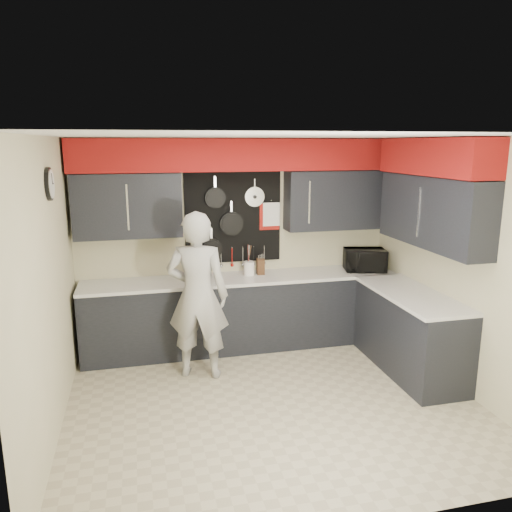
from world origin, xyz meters
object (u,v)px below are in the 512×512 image
object	(u,v)px
person	(198,296)
knife_block	(261,266)
microwave	(365,260)
coffee_maker	(202,263)
utensil_crock	(249,268)

from	to	relation	value
person	knife_block	bearing A→B (deg)	-122.74
knife_block	person	size ratio (longest dim) A/B	0.11
microwave	person	size ratio (longest dim) A/B	0.28
microwave	coffee_maker	world-z (taller)	coffee_maker
knife_block	coffee_maker	bearing A→B (deg)	-178.30
utensil_crock	coffee_maker	size ratio (longest dim) A/B	0.49
microwave	person	world-z (taller)	person
microwave	person	bearing A→B (deg)	-151.87
microwave	knife_block	bearing A→B (deg)	-172.41
knife_block	coffee_maker	xyz separation A→B (m)	(-0.74, 0.01, 0.08)
knife_block	person	world-z (taller)	person
coffee_maker	knife_block	bearing A→B (deg)	13.77
utensil_crock	person	size ratio (longest dim) A/B	0.09
knife_block	person	bearing A→B (deg)	-137.94
coffee_maker	person	bearing A→B (deg)	-86.52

